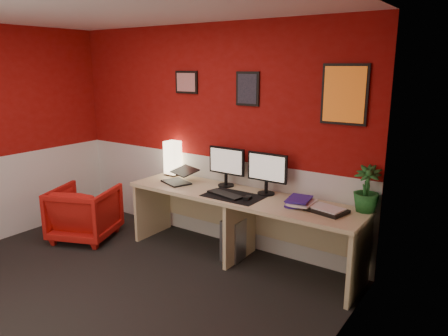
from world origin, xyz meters
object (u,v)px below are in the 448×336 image
Objects in this scene: armchair at (85,213)px; monitor_right at (267,167)px; laptop at (176,174)px; potted_plant at (367,189)px; shoji_lamp at (173,159)px; monitor_left at (226,161)px; desk at (240,228)px; zen_tray at (327,210)px; pc_tower at (238,236)px.

monitor_right is at bearing 177.31° from armchair.
laptop is 2.09m from potted_plant.
shoji_lamp reaches higher than armchair.
monitor_left is 1.00× the size of monitor_right.
armchair is at bearing -132.05° from laptop.
monitor_left is (-0.32, 0.20, 0.66)m from desk.
armchair is (-1.54, -0.75, -0.70)m from monitor_left.
zen_tray is at bearing -142.71° from potted_plant.
shoji_lamp is 1.27m from pc_tower.
potted_plant is at bearing 172.03° from armchair.
monitor_right is 1.02m from potted_plant.
monitor_left is 1.29× the size of pc_tower.
shoji_lamp is 2.35m from potted_plant.
shoji_lamp is at bearing 168.44° from desk.
monitor_left reaches higher than potted_plant.
monitor_left is 0.82× the size of armchair.
shoji_lamp is at bearing -155.09° from armchair.
monitor_right is 0.82× the size of armchair.
armchair is (-1.00, -0.53, -0.52)m from laptop.
pc_tower is at bearing 28.54° from laptop.
shoji_lamp is 1.21× the size of laptop.
monitor_left is 1.35× the size of potted_plant.
armchair is at bearing -132.68° from shoji_lamp.
pc_tower is at bearing -8.14° from shoji_lamp.
monitor_right is 1.66× the size of zen_tray.
pc_tower is at bearing -26.08° from monitor_left.
shoji_lamp reaches higher than zen_tray.
pc_tower is (-0.08, 0.08, -0.14)m from desk.
zen_tray reaches higher than pc_tower.
zen_tray is at bearing -8.23° from monitor_left.
desk is at bearing -11.56° from shoji_lamp.
potted_plant is at bearing 2.97° from monitor_right.
desk is at bearing -138.20° from monitor_right.
shoji_lamp reaches higher than desk.
monitor_right is 1.29× the size of pc_tower.
potted_plant is (1.53, 0.04, -0.08)m from monitor_left.
armchair is (-1.78, -0.64, 0.10)m from pc_tower.
shoji_lamp is 0.89× the size of pc_tower.
laptop is (0.28, -0.26, -0.09)m from shoji_lamp.
zen_tray is (2.06, -0.21, -0.18)m from shoji_lamp.
monitor_right is 0.85m from pc_tower.
desk is 1.37m from potted_plant.
zen_tray is at bearing 169.23° from armchair.
zen_tray is 0.50× the size of armchair.
monitor_right is at bearing 167.30° from zen_tray.
potted_plant is 3.23m from armchair.
potted_plant is (2.35, 0.00, 0.01)m from shoji_lamp.
shoji_lamp is at bearing 156.90° from laptop.
armchair is at bearing -163.30° from desk.
monitor_right is at bearing -177.03° from potted_plant.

